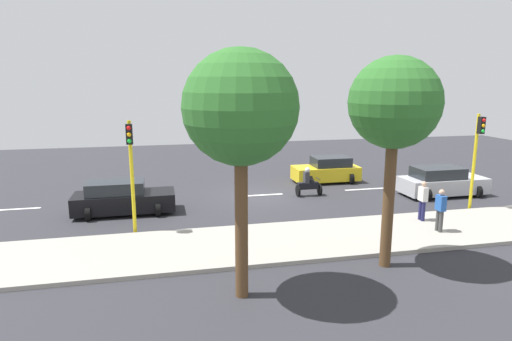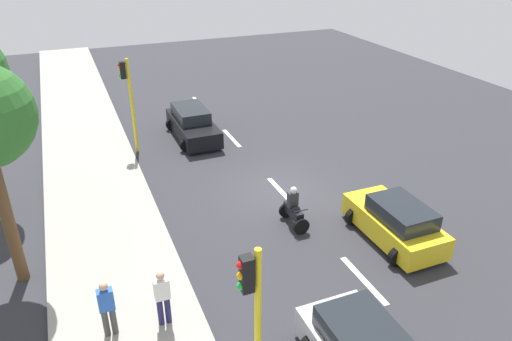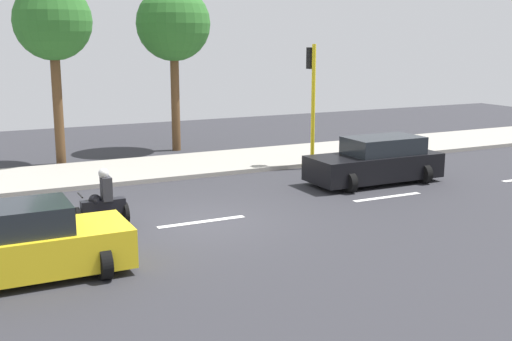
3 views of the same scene
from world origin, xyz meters
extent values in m
cube|color=#2D2D33|center=(0.00, 0.00, -0.05)|extent=(40.00, 60.00, 0.10)
cube|color=#9E998E|center=(7.00, 0.00, 0.07)|extent=(4.00, 60.00, 0.15)
cube|color=white|center=(0.00, -12.00, 0.01)|extent=(0.20, 2.40, 0.01)
cube|color=white|center=(0.00, -6.00, 0.01)|extent=(0.20, 2.40, 0.01)
cube|color=white|center=(0.00, 0.00, 0.01)|extent=(0.20, 2.40, 0.01)
cube|color=white|center=(0.00, 6.00, 0.01)|extent=(0.20, 2.40, 0.01)
cube|color=black|center=(1.78, -6.79, 0.56)|extent=(1.76, 4.48, 0.80)
cube|color=#1E2328|center=(1.78, -7.15, 1.24)|extent=(1.47, 2.51, 0.56)
cylinder|color=black|center=(1.02, -5.32, 0.32)|extent=(0.64, 0.22, 0.64)
cylinder|color=black|center=(2.55, -5.32, 0.32)|extent=(0.64, 0.22, 0.64)
cylinder|color=black|center=(1.02, -8.27, 0.32)|extent=(0.64, 0.22, 0.64)
cylinder|color=black|center=(2.55, -8.27, 0.32)|extent=(0.64, 0.22, 0.64)
cube|color=#1E2328|center=(2.06, 9.06, 1.24)|extent=(1.54, 2.48, 0.56)
cylinder|color=black|center=(1.25, 7.95, 0.32)|extent=(0.64, 0.22, 0.64)
cube|color=yellow|center=(-2.16, 4.48, 0.56)|extent=(1.72, 3.86, 0.80)
cube|color=#1E2328|center=(-2.16, 4.79, 1.24)|extent=(1.44, 2.16, 0.56)
cylinder|color=black|center=(-1.41, 3.20, 0.32)|extent=(0.64, 0.22, 0.64)
cylinder|color=black|center=(-2.91, 3.20, 0.32)|extent=(0.64, 0.22, 0.64)
cylinder|color=black|center=(-1.41, 5.75, 0.32)|extent=(0.64, 0.22, 0.64)
cylinder|color=black|center=(-2.91, 5.75, 0.32)|extent=(0.64, 0.22, 0.64)
cylinder|color=black|center=(0.64, 3.05, 0.30)|extent=(0.60, 0.10, 0.60)
cylinder|color=black|center=(0.64, 1.85, 0.30)|extent=(0.60, 0.10, 0.60)
cube|color=black|center=(0.64, 2.40, 0.55)|extent=(0.28, 1.10, 0.36)
sphere|color=black|center=(0.64, 2.60, 0.73)|extent=(0.32, 0.32, 0.32)
cylinder|color=black|center=(0.64, 2.95, 0.90)|extent=(0.55, 0.04, 0.04)
cube|color=#333338|center=(0.64, 2.30, 1.00)|extent=(0.36, 0.24, 0.60)
sphere|color=silver|center=(0.64, 2.35, 1.40)|extent=(0.26, 0.26, 0.26)
cylinder|color=#3F3F3F|center=(7.34, 5.45, 0.57)|extent=(0.16, 0.16, 0.85)
cylinder|color=#3F3F3F|center=(7.54, 5.45, 0.57)|extent=(0.16, 0.16, 0.85)
cube|color=#2659B2|center=(7.44, 5.45, 1.30)|extent=(0.40, 0.24, 0.60)
sphere|color=tan|center=(7.44, 5.45, 1.73)|extent=(0.22, 0.22, 0.22)
cylinder|color=#1E1E4C|center=(5.95, 5.59, 0.57)|extent=(0.16, 0.16, 0.85)
cylinder|color=#1E1E4C|center=(6.15, 5.59, 0.57)|extent=(0.16, 0.16, 0.85)
cube|color=silver|center=(6.05, 5.59, 1.30)|extent=(0.40, 0.24, 0.60)
sphere|color=tan|center=(6.05, 5.59, 1.73)|extent=(0.22, 0.22, 0.22)
cylinder|color=yellow|center=(4.75, -6.22, 2.25)|extent=(0.14, 0.14, 4.50)
cube|color=black|center=(4.97, -6.22, 4.00)|extent=(0.24, 0.24, 0.76)
sphere|color=red|center=(5.09, -6.22, 4.24)|extent=(0.16, 0.16, 0.16)
sphere|color=#F2A50C|center=(5.09, -6.22, 4.00)|extent=(0.16, 0.16, 0.16)
sphere|color=green|center=(5.09, -6.22, 3.76)|extent=(0.16, 0.16, 0.16)
cylinder|color=yellow|center=(4.75, 8.97, 2.25)|extent=(0.14, 0.14, 4.50)
cube|color=black|center=(4.97, 8.97, 4.00)|extent=(0.24, 0.24, 0.76)
sphere|color=red|center=(5.09, 8.97, 4.24)|extent=(0.16, 0.16, 0.16)
sphere|color=#F2A50C|center=(5.09, 8.97, 4.00)|extent=(0.16, 0.16, 0.16)
sphere|color=green|center=(5.09, 8.97, 3.76)|extent=(0.16, 0.16, 0.16)
cylinder|color=brown|center=(9.66, 1.92, 2.16)|extent=(0.36, 0.36, 4.31)
camera|label=1|loc=(21.94, -5.15, 5.97)|focal=30.85mm
camera|label=2|loc=(7.46, 15.48, 9.67)|focal=33.65mm
camera|label=3|loc=(-15.05, 5.84, 4.71)|focal=44.94mm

